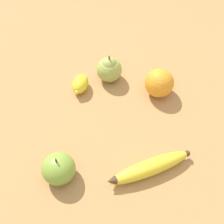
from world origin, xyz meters
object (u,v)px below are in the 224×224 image
pear (109,69)px  orange (159,83)px  banana (149,168)px  lemon (80,84)px  apple (59,169)px

pear → orange: bearing=-22.3°
banana → orange: 0.26m
banana → lemon: bearing=-77.3°
banana → apple: size_ratio=2.54×
pear → lemon: size_ratio=1.22×
apple → lemon: 0.29m
orange → pear: pear is taller
lemon → banana: bearing=-56.4°
lemon → pear: bearing=25.9°
orange → lemon: 0.23m
apple → lemon: (0.04, 0.28, -0.01)m
banana → lemon: (-0.18, 0.28, 0.00)m
pear → apple: 0.35m
orange → apple: apple is taller
apple → lemon: size_ratio=1.12×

